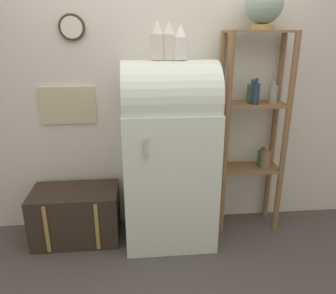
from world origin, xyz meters
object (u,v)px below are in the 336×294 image
object	(u,v)px
suitcase_trunk	(76,215)
vase_left	(157,41)
vase_center	(169,42)
globe	(264,5)
refrigerator	(169,153)
vase_right	(181,43)

from	to	relation	value
suitcase_trunk	vase_left	size ratio (longest dim) A/B	2.57
vase_left	vase_center	size ratio (longest dim) A/B	1.01
suitcase_trunk	globe	world-z (taller)	globe
refrigerator	vase_right	distance (m)	0.87
vase_right	vase_left	bearing A→B (deg)	175.94
globe	vase_left	bearing A→B (deg)	-174.02
refrigerator	vase_right	bearing A→B (deg)	-5.51
vase_left	vase_center	bearing A→B (deg)	3.72
refrigerator	vase_center	bearing A→B (deg)	116.45
vase_left	vase_right	xyz separation A→B (m)	(0.17, -0.01, -0.02)
refrigerator	globe	bearing A→B (deg)	7.08
vase_left	vase_center	world-z (taller)	vase_left
refrigerator	globe	size ratio (longest dim) A/B	4.70
refrigerator	globe	xyz separation A→B (m)	(0.73, 0.09, 1.14)
suitcase_trunk	vase_center	bearing A→B (deg)	-2.38
vase_center	vase_right	bearing A→B (deg)	-11.91
globe	vase_center	xyz separation A→B (m)	(-0.74, -0.08, -0.26)
refrigerator	vase_right	world-z (taller)	vase_right
globe	vase_right	xyz separation A→B (m)	(-0.65, -0.10, -0.27)
refrigerator	suitcase_trunk	size ratio (longest dim) A/B	2.11
vase_center	suitcase_trunk	bearing A→B (deg)	177.62
refrigerator	suitcase_trunk	xyz separation A→B (m)	(-0.82, 0.04, -0.56)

